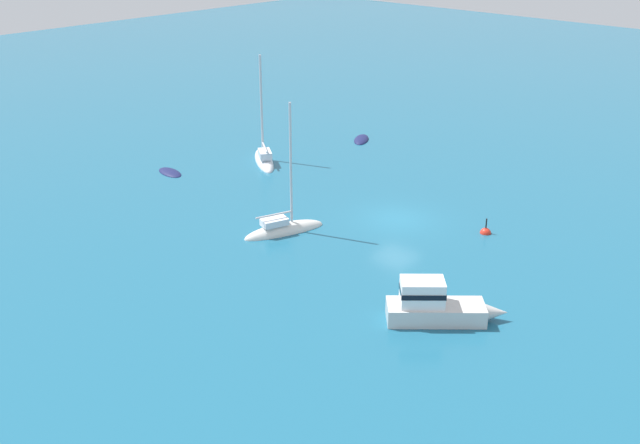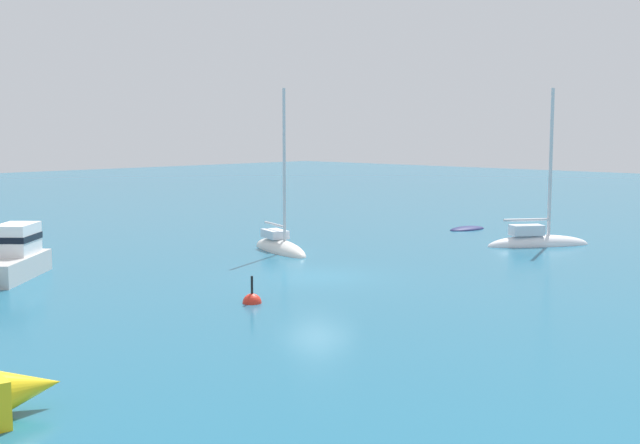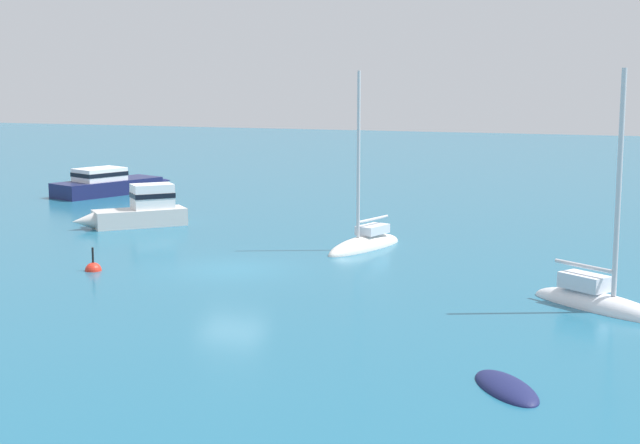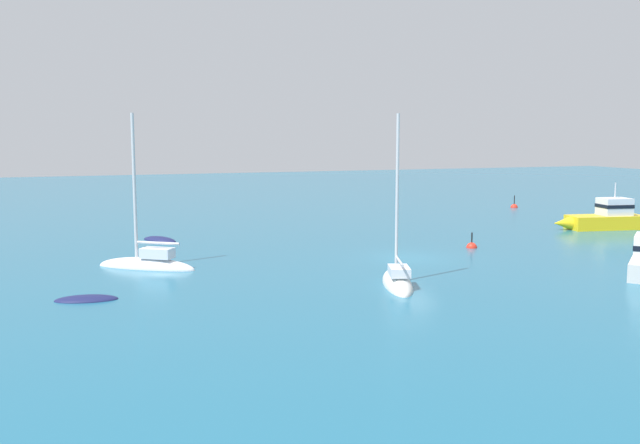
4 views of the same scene
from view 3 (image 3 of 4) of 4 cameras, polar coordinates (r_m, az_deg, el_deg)
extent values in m
plane|color=#1E607F|center=(36.75, -5.18, -2.79)|extent=(160.00, 160.00, 0.00)
ellipsoid|color=#191E4C|center=(23.74, 10.83, -9.58)|extent=(2.85, 2.36, 0.50)
ellipsoid|color=silver|center=(40.92, 2.62, -1.55)|extent=(4.97, 2.70, 1.08)
cube|color=silver|center=(41.27, 3.09, -0.43)|extent=(1.64, 1.26, 0.38)
cylinder|color=silver|center=(39.99, 2.26, 3.94)|extent=(0.14, 0.14, 6.84)
cylinder|color=silver|center=(41.22, 3.11, 0.17)|extent=(2.10, 0.81, 0.11)
cube|color=silver|center=(47.29, -10.50, 0.25)|extent=(4.05, 4.22, 0.82)
cone|color=silver|center=(46.74, -13.65, 0.05)|extent=(1.34, 1.35, 0.82)
cube|color=white|center=(47.30, -9.78, 1.50)|extent=(2.19, 2.23, 1.17)
cube|color=black|center=(47.29, -9.78, 1.57)|extent=(2.25, 2.29, 0.24)
ellipsoid|color=white|center=(31.99, 16.01, -4.90)|extent=(3.93, 4.86, 1.03)
cube|color=silver|center=(32.19, 15.20, -3.39)|extent=(1.56, 1.73, 0.49)
cylinder|color=silver|center=(30.99, 17.08, 2.14)|extent=(0.16, 0.16, 6.98)
cylinder|color=silver|center=(32.11, 15.20, -2.51)|extent=(1.45, 1.96, 0.13)
cube|color=#191E4C|center=(59.50, -12.32, 2.00)|extent=(6.94, 4.73, 0.86)
cone|color=#191E4C|center=(61.95, -9.30, 2.36)|extent=(1.85, 1.44, 0.86)
cube|color=white|center=(59.11, -12.76, 2.73)|extent=(3.25, 2.79, 0.76)
cube|color=black|center=(59.10, -12.76, 2.77)|extent=(3.30, 2.84, 0.24)
sphere|color=red|center=(37.40, -13.11, -2.79)|extent=(0.62, 0.62, 0.62)
cylinder|color=black|center=(37.28, -13.14, -1.89)|extent=(0.08, 0.08, 0.57)
camera|label=1|loc=(76.39, -12.50, 16.07)|focal=41.84mm
camera|label=2|loc=(38.26, -53.88, 2.43)|focal=45.96mm
camera|label=4|loc=(66.14, 20.71, 7.67)|focal=39.96mm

